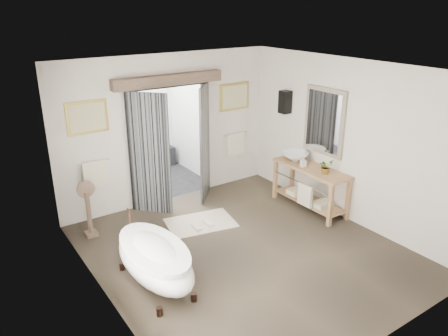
{
  "coord_description": "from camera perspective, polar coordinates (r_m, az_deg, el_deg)",
  "views": [
    {
      "loc": [
        -3.73,
        -4.84,
        3.78
      ],
      "look_at": [
        0.0,
        0.6,
        1.25
      ],
      "focal_mm": 35.0,
      "sensor_mm": 36.0,
      "label": 1
    }
  ],
  "objects": [
    {
      "name": "ground_plane",
      "position": [
        7.19,
        2.75,
        -10.78
      ],
      "size": [
        5.0,
        5.0,
        0.0
      ],
      "primitive_type": "plane",
      "color": "brown"
    },
    {
      "name": "clawfoot_tub",
      "position": [
        6.28,
        -9.05,
        -11.69
      ],
      "size": [
        0.79,
        1.76,
        0.86
      ],
      "color": "#352219",
      "rests_on": "ground_plane"
    },
    {
      "name": "basin",
      "position": [
        8.63,
        9.28,
        1.47
      ],
      "size": [
        0.59,
        0.59,
        0.18
      ],
      "primitive_type": "imported",
      "rotation": [
        0.0,
        0.0,
        -0.13
      ],
      "color": "white",
      "rests_on": "vanity"
    },
    {
      "name": "vanity",
      "position": [
        8.49,
        11.13,
        -2.13
      ],
      "size": [
        0.57,
        1.6,
        0.85
      ],
      "color": "tan",
      "rests_on": "ground_plane"
    },
    {
      "name": "soap_bottle_a",
      "position": [
        8.35,
        10.32,
        0.81
      ],
      "size": [
        0.1,
        0.11,
        0.2
      ],
      "primitive_type": "imported",
      "rotation": [
        0.0,
        0.0,
        -0.18
      ],
      "color": "gray",
      "rests_on": "vanity"
    },
    {
      "name": "back_wall_dressing",
      "position": [
        8.37,
        -6.68,
        5.47
      ],
      "size": [
        3.82,
        0.71,
        2.52
      ],
      "color": "black",
      "rests_on": "ground_plane"
    },
    {
      "name": "slippers",
      "position": [
        7.86,
        -2.83,
        -7.46
      ],
      "size": [
        0.39,
        0.28,
        0.05
      ],
      "color": "beige",
      "rests_on": "rug"
    },
    {
      "name": "plant",
      "position": [
        8.08,
        13.15,
        0.2
      ],
      "size": [
        0.27,
        0.24,
        0.28
      ],
      "primitive_type": "imported",
      "rotation": [
        0.0,
        0.0,
        -0.09
      ],
      "color": "gray",
      "rests_on": "vanity"
    },
    {
      "name": "pedestal_mirror",
      "position": [
        7.75,
        -17.26,
        -5.59
      ],
      "size": [
        0.3,
        0.2,
        1.02
      ],
      "color": "brown",
      "rests_on": "ground_plane"
    },
    {
      "name": "rug",
      "position": [
        8.01,
        -3.05,
        -7.15
      ],
      "size": [
        1.34,
        1.03,
        0.01
      ],
      "primitive_type": "cube",
      "rotation": [
        0.0,
        0.0,
        -0.2
      ],
      "color": "#C6B599",
      "rests_on": "ground_plane"
    },
    {
      "name": "soap_bottle_b",
      "position": [
        8.85,
        8.12,
        1.95
      ],
      "size": [
        0.13,
        0.13,
        0.16
      ],
      "primitive_type": "imported",
      "rotation": [
        0.0,
        0.0,
        -0.03
      ],
      "color": "gray",
      "rests_on": "vanity"
    },
    {
      "name": "shower_room",
      "position": [
        10.01,
        -11.07,
        3.89
      ],
      "size": [
        2.22,
        2.01,
        2.51
      ],
      "color": "#262629",
      "rests_on": "ground_plane"
    },
    {
      "name": "room_shell",
      "position": [
        6.31,
        3.39,
        3.2
      ],
      "size": [
        4.52,
        5.02,
        2.91
      ],
      "color": "silver",
      "rests_on": "ground_plane"
    }
  ]
}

